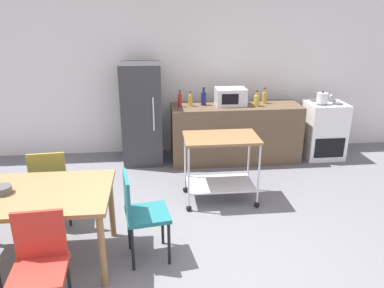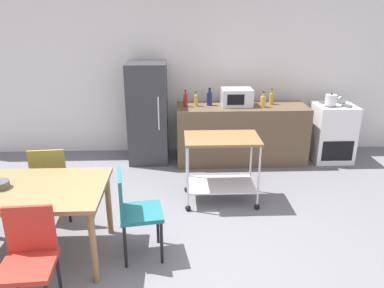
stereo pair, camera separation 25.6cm
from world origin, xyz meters
name	(u,v)px [view 1 (the left image)]	position (x,y,z in m)	size (l,w,h in m)	color
ground_plane	(197,266)	(0.00, 0.00, 0.00)	(12.00, 12.00, 0.00)	slate
back_wall	(175,64)	(0.00, 3.20, 1.45)	(8.40, 0.12, 2.90)	silver
kitchen_counter	(235,133)	(0.90, 2.60, 0.45)	(2.00, 0.64, 0.90)	brown
dining_table	(27,201)	(-1.53, 0.21, 0.67)	(1.50, 0.90, 0.75)	olive
chair_teal	(140,211)	(-0.52, 0.19, 0.52)	(0.46, 0.46, 0.89)	#1E666B
chair_red	(39,262)	(-1.25, -0.50, 0.52)	(0.42, 0.42, 0.89)	#B72D23
chair_olive	(51,181)	(-1.51, 0.94, 0.52)	(0.43, 0.43, 0.89)	olive
stove_oven	(323,130)	(2.35, 2.62, 0.45)	(0.60, 0.61, 0.92)	white
refrigerator	(142,114)	(-0.55, 2.70, 0.78)	(0.60, 0.63, 1.55)	#333338
kitchen_cart	(221,158)	(0.44, 1.29, 0.57)	(0.91, 0.57, 0.85)	brown
bottle_olive_oil	(180,100)	(0.03, 2.60, 1.01)	(0.06, 0.06, 0.26)	maroon
bottle_wine	(190,100)	(0.19, 2.62, 0.99)	(0.06, 0.06, 0.22)	gold
bottle_vinegar	(204,98)	(0.40, 2.66, 1.01)	(0.08, 0.08, 0.27)	navy
microwave	(231,97)	(0.81, 2.63, 1.03)	(0.46, 0.35, 0.26)	silver
bottle_sparkling_water	(257,100)	(1.19, 2.51, 0.99)	(0.08, 0.08, 0.24)	gold
bottle_sesame_oil	(264,97)	(1.36, 2.69, 0.99)	(0.07, 0.07, 0.24)	gold
fruit_bowl	(2,190)	(-1.73, 0.22, 0.78)	(0.17, 0.17, 0.07)	#4C4C4C
kettle	(322,98)	(2.23, 2.52, 1.00)	(0.24, 0.17, 0.19)	silver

